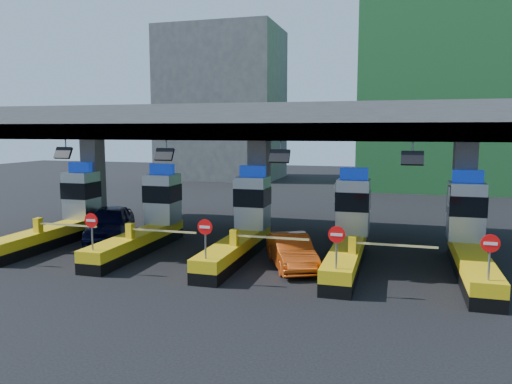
# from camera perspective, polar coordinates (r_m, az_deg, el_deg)

# --- Properties ---
(ground) EXTENTS (120.00, 120.00, 0.00)m
(ground) POSITION_cam_1_polar(r_m,az_deg,el_deg) (23.90, -1.61, -7.25)
(ground) COLOR black
(ground) RESTS_ON ground
(toll_canopy) EXTENTS (28.00, 12.09, 7.00)m
(toll_canopy) POSITION_cam_1_polar(r_m,az_deg,el_deg) (25.91, 0.30, 7.57)
(toll_canopy) COLOR slate
(toll_canopy) RESTS_ON ground
(toll_lane_far_left) EXTENTS (4.43, 8.00, 4.16)m
(toll_lane_far_left) POSITION_cam_1_polar(r_m,az_deg,el_deg) (28.46, -21.01, -2.52)
(toll_lane_far_left) COLOR black
(toll_lane_far_left) RESTS_ON ground
(toll_lane_left) EXTENTS (4.43, 8.00, 4.16)m
(toll_lane_left) POSITION_cam_1_polar(r_m,az_deg,el_deg) (25.78, -12.09, -3.17)
(toll_lane_left) COLOR black
(toll_lane_left) RESTS_ON ground
(toll_lane_center) EXTENTS (4.43, 8.00, 4.16)m
(toll_lane_center) POSITION_cam_1_polar(r_m,az_deg,el_deg) (23.86, -1.41, -3.84)
(toll_lane_center) COLOR black
(toll_lane_center) RESTS_ON ground
(toll_lane_right) EXTENTS (4.43, 8.00, 4.16)m
(toll_lane_right) POSITION_cam_1_polar(r_m,az_deg,el_deg) (22.88, 10.66, -4.43)
(toll_lane_right) COLOR black
(toll_lane_right) RESTS_ON ground
(toll_lane_far_right) EXTENTS (4.43, 8.00, 4.16)m
(toll_lane_far_right) POSITION_cam_1_polar(r_m,az_deg,el_deg) (22.98, 23.21, -4.84)
(toll_lane_far_right) COLOR black
(toll_lane_far_right) RESTS_ON ground
(bg_building_scaffold) EXTENTS (18.00, 12.00, 28.00)m
(bg_building_scaffold) POSITION_cam_1_polar(r_m,az_deg,el_deg) (54.88, 21.87, 15.09)
(bg_building_scaffold) COLOR #1E5926
(bg_building_scaffold) RESTS_ON ground
(bg_building_concrete) EXTENTS (14.00, 10.00, 18.00)m
(bg_building_concrete) POSITION_cam_1_polar(r_m,az_deg,el_deg) (61.83, -3.89, 9.96)
(bg_building_concrete) COLOR #4C4C49
(bg_building_concrete) RESTS_ON ground
(van) EXTENTS (4.07, 5.82, 1.84)m
(van) POSITION_cam_1_polar(r_m,az_deg,el_deg) (28.10, -16.32, -3.44)
(van) COLOR black
(van) RESTS_ON ground
(red_car) EXTENTS (3.19, 4.62, 1.44)m
(red_car) POSITION_cam_1_polar(r_m,az_deg,el_deg) (21.73, 4.06, -6.77)
(red_car) COLOR #BF410E
(red_car) RESTS_ON ground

